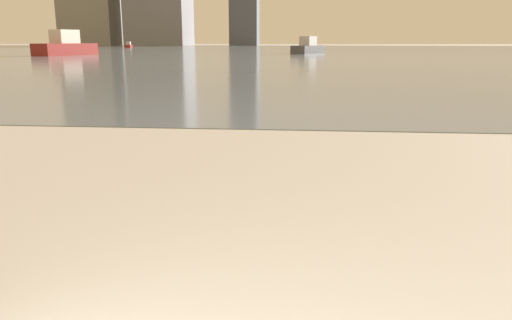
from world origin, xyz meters
name	(u,v)px	position (x,y,z in m)	size (l,w,h in m)	color
harbor_water	(303,50)	(0.00, 62.00, 0.01)	(180.00, 110.00, 0.01)	slate
harbor_boat_0	(129,45)	(-29.00, 82.79, 0.35)	(1.36, 2.72, 0.97)	maroon
harbor_boat_1	(65,46)	(-19.23, 40.17, 0.73)	(3.61, 5.73, 2.03)	maroon
harbor_boat_2	(308,48)	(0.50, 47.11, 0.56)	(3.14, 4.33, 1.55)	#4C4C51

